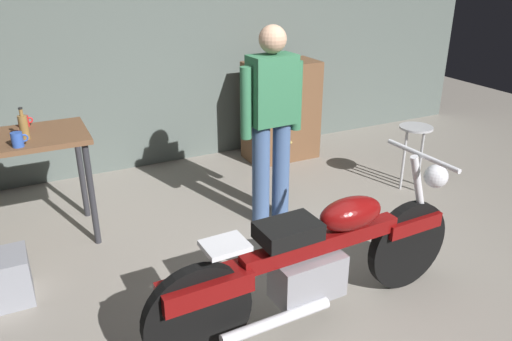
{
  "coord_description": "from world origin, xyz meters",
  "views": [
    {
      "loc": [
        -1.59,
        -2.43,
        2.15
      ],
      "look_at": [
        -0.03,
        0.7,
        0.65
      ],
      "focal_mm": 35.17,
      "sensor_mm": 36.0,
      "label": 1
    }
  ],
  "objects_px": {
    "shop_stool": "(415,140)",
    "mug_blue_enamel": "(18,140)",
    "mug_red_diner": "(24,121)",
    "bottle": "(24,126)",
    "person_standing": "(272,118)",
    "wooden_dresser": "(281,111)",
    "motorcycle": "(318,258)"
  },
  "relations": [
    {
      "from": "person_standing",
      "to": "bottle",
      "type": "relative_size",
      "value": 6.93
    },
    {
      "from": "person_standing",
      "to": "mug_blue_enamel",
      "type": "xyz_separation_m",
      "value": [
        -1.9,
        0.27,
        0.03
      ]
    },
    {
      "from": "mug_red_diner",
      "to": "bottle",
      "type": "xyz_separation_m",
      "value": [
        -0.01,
        -0.32,
        0.05
      ]
    },
    {
      "from": "mug_red_diner",
      "to": "wooden_dresser",
      "type": "bearing_deg",
      "value": 10.87
    },
    {
      "from": "motorcycle",
      "to": "shop_stool",
      "type": "distance_m",
      "value": 2.31
    },
    {
      "from": "mug_blue_enamel",
      "to": "bottle",
      "type": "relative_size",
      "value": 0.48
    },
    {
      "from": "motorcycle",
      "to": "wooden_dresser",
      "type": "xyz_separation_m",
      "value": [
        1.17,
        2.57,
        0.1
      ]
    },
    {
      "from": "motorcycle",
      "to": "mug_blue_enamel",
      "type": "bearing_deg",
      "value": 131.72
    },
    {
      "from": "motorcycle",
      "to": "bottle",
      "type": "relative_size",
      "value": 9.09
    },
    {
      "from": "shop_stool",
      "to": "mug_blue_enamel",
      "type": "xyz_separation_m",
      "value": [
        -3.45,
        0.32,
        0.45
      ]
    },
    {
      "from": "motorcycle",
      "to": "bottle",
      "type": "xyz_separation_m",
      "value": [
        -1.46,
        1.74,
        0.55
      ]
    },
    {
      "from": "shop_stool",
      "to": "motorcycle",
      "type": "bearing_deg",
      "value": -146.83
    },
    {
      "from": "mug_blue_enamel",
      "to": "shop_stool",
      "type": "bearing_deg",
      "value": -5.37
    },
    {
      "from": "motorcycle",
      "to": "wooden_dresser",
      "type": "bearing_deg",
      "value": 63.5
    },
    {
      "from": "person_standing",
      "to": "bottle",
      "type": "xyz_separation_m",
      "value": [
        -1.84,
        0.42,
        0.07
      ]
    },
    {
      "from": "shop_stool",
      "to": "mug_blue_enamel",
      "type": "height_order",
      "value": "mug_blue_enamel"
    },
    {
      "from": "person_standing",
      "to": "mug_red_diner",
      "type": "bearing_deg",
      "value": -25.14
    },
    {
      "from": "person_standing",
      "to": "shop_stool",
      "type": "xyz_separation_m",
      "value": [
        1.56,
        -0.05,
        -0.43
      ]
    },
    {
      "from": "person_standing",
      "to": "bottle",
      "type": "distance_m",
      "value": 1.89
    },
    {
      "from": "mug_red_diner",
      "to": "bottle",
      "type": "height_order",
      "value": "bottle"
    },
    {
      "from": "person_standing",
      "to": "wooden_dresser",
      "type": "distance_m",
      "value": 1.53
    },
    {
      "from": "wooden_dresser",
      "to": "mug_red_diner",
      "type": "height_order",
      "value": "wooden_dresser"
    },
    {
      "from": "shop_stool",
      "to": "mug_red_diner",
      "type": "height_order",
      "value": "mug_red_diner"
    },
    {
      "from": "mug_red_diner",
      "to": "person_standing",
      "type": "bearing_deg",
      "value": -22.23
    },
    {
      "from": "wooden_dresser",
      "to": "mug_red_diner",
      "type": "bearing_deg",
      "value": -169.13
    },
    {
      "from": "person_standing",
      "to": "shop_stool",
      "type": "height_order",
      "value": "person_standing"
    },
    {
      "from": "shop_stool",
      "to": "bottle",
      "type": "xyz_separation_m",
      "value": [
        -3.4,
        0.48,
        0.5
      ]
    },
    {
      "from": "shop_stool",
      "to": "mug_blue_enamel",
      "type": "bearing_deg",
      "value": 174.63
    },
    {
      "from": "motorcycle",
      "to": "person_standing",
      "type": "distance_m",
      "value": 1.45
    },
    {
      "from": "shop_stool",
      "to": "mug_blue_enamel",
      "type": "distance_m",
      "value": 3.5
    },
    {
      "from": "person_standing",
      "to": "mug_blue_enamel",
      "type": "distance_m",
      "value": 1.92
    },
    {
      "from": "shop_stool",
      "to": "wooden_dresser",
      "type": "bearing_deg",
      "value": 120.27
    }
  ]
}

